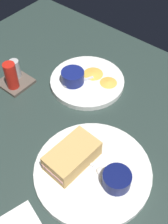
# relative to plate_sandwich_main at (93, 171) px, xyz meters

# --- Properties ---
(ground_plane) EXTENTS (1.10, 1.10, 0.03)m
(ground_plane) POSITION_rel_plate_sandwich_main_xyz_m (-0.02, 0.14, -0.02)
(ground_plane) COLOR #283833
(plate_sandwich_main) EXTENTS (0.28, 0.28, 0.02)m
(plate_sandwich_main) POSITION_rel_plate_sandwich_main_xyz_m (0.00, 0.00, 0.00)
(plate_sandwich_main) COLOR white
(plate_sandwich_main) RESTS_ON ground_plane
(sandwich_half_near) EXTENTS (0.14, 0.08, 0.05)m
(sandwich_half_near) POSITION_rel_plate_sandwich_main_xyz_m (-0.01, 0.05, 0.03)
(sandwich_half_near) COLOR tan
(sandwich_half_near) RESTS_ON plate_sandwich_main
(ramekin_dark_sauce) EXTENTS (0.07, 0.07, 0.04)m
(ramekin_dark_sauce) POSITION_rel_plate_sandwich_main_xyz_m (0.01, -0.06, 0.03)
(ramekin_dark_sauce) COLOR #0C144C
(ramekin_dark_sauce) RESTS_ON plate_sandwich_main
(spoon_by_dark_ramekin) EXTENTS (0.02, 0.10, 0.01)m
(spoon_by_dark_ramekin) POSITION_rel_plate_sandwich_main_xyz_m (0.01, -0.01, 0.01)
(spoon_by_dark_ramekin) COLOR silver
(spoon_by_dark_ramekin) RESTS_ON plate_sandwich_main
(plate_chips_companion) EXTENTS (0.23, 0.23, 0.02)m
(plate_chips_companion) POSITION_rel_plate_sandwich_main_xyz_m (0.23, 0.21, 0.00)
(plate_chips_companion) COLOR white
(plate_chips_companion) RESTS_ON ground_plane
(ramekin_light_gravy) EXTENTS (0.07, 0.07, 0.04)m
(ramekin_light_gravy) POSITION_rel_plate_sandwich_main_xyz_m (0.20, 0.24, 0.03)
(ramekin_light_gravy) COLOR navy
(ramekin_light_gravy) RESTS_ON plate_chips_companion
(spoon_by_gravy_ramekin) EXTENTS (0.10, 0.06, 0.01)m
(spoon_by_gravy_ramekin) POSITION_rel_plate_sandwich_main_xyz_m (0.19, 0.23, 0.01)
(spoon_by_gravy_ramekin) COLOR silver
(spoon_by_gravy_ramekin) RESTS_ON plate_chips_companion
(plantain_chip_scatter) EXTENTS (0.13, 0.17, 0.01)m
(plantain_chip_scatter) POSITION_rel_plate_sandwich_main_xyz_m (0.24, 0.21, 0.01)
(plantain_chip_scatter) COLOR gold
(plantain_chip_scatter) RESTS_ON plate_chips_companion
(condiment_caddy) EXTENTS (0.09, 0.09, 0.10)m
(condiment_caddy) POSITION_rel_plate_sandwich_main_xyz_m (0.09, 0.38, 0.03)
(condiment_caddy) COLOR brown
(condiment_caddy) RESTS_ON ground_plane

